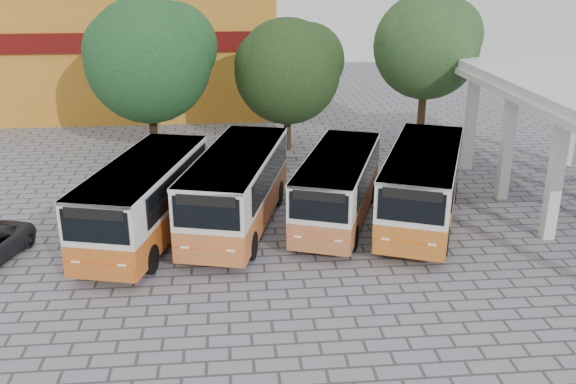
{
  "coord_description": "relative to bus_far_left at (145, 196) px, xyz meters",
  "views": [
    {
      "loc": [
        -4.23,
        -19.64,
        10.22
      ],
      "look_at": [
        -1.96,
        3.79,
        1.5
      ],
      "focal_mm": 40.0,
      "sensor_mm": 36.0,
      "label": 1
    }
  ],
  "objects": [
    {
      "name": "shophouse_block",
      "position": [
        -3.6,
        22.77,
        2.42
      ],
      "size": [
        20.4,
        10.4,
        8.3
      ],
      "color": "#C47C1E",
      "rests_on": "ground"
    },
    {
      "name": "tree_middle",
      "position": [
        6.54,
        11.5,
        2.8
      ],
      "size": [
        5.97,
        5.69,
        7.19
      ],
      "color": "#38271A",
      "rests_on": "ground"
    },
    {
      "name": "bus_far_left",
      "position": [
        0.0,
        0.0,
        0.0
      ],
      "size": [
        4.56,
        8.8,
        3.0
      ],
      "rotation": [
        0.0,
        0.0,
        -0.26
      ],
      "color": "#C45B1A",
      "rests_on": "ground"
    },
    {
      "name": "ground",
      "position": [
        7.4,
        -3.22,
        -1.74
      ],
      "size": [
        90.0,
        90.0,
        0.0
      ],
      "primitive_type": "plane",
      "color": "gray",
      "rests_on": "ground"
    },
    {
      "name": "tree_right",
      "position": [
        13.83,
        10.64,
        4.14
      ],
      "size": [
        5.87,
        5.59,
        8.49
      ],
      "color": "#4C381B",
      "rests_on": "ground"
    },
    {
      "name": "tree_left",
      "position": [
        -0.68,
        10.89,
        3.63
      ],
      "size": [
        6.8,
        6.48,
        8.39
      ],
      "color": "black",
      "rests_on": "ground"
    },
    {
      "name": "bus_centre_right",
      "position": [
        7.5,
        0.97,
        -0.12
      ],
      "size": [
        4.84,
        8.28,
        2.8
      ],
      "rotation": [
        0.0,
        0.0,
        -0.35
      ],
      "color": "#B76636",
      "rests_on": "ground"
    },
    {
      "name": "bus_centre_left",
      "position": [
        3.46,
        0.77,
        0.03
      ],
      "size": [
        4.65,
        8.95,
        3.05
      ],
      "rotation": [
        0.0,
        0.0,
        -0.26
      ],
      "color": "#C6672F",
      "rests_on": "ground"
    },
    {
      "name": "bus_far_right",
      "position": [
        10.81,
        0.49,
        0.02
      ],
      "size": [
        5.57,
        9.05,
        3.05
      ],
      "rotation": [
        0.0,
        0.0,
        -0.39
      ],
      "color": "#C1641C",
      "rests_on": "ground"
    }
  ]
}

